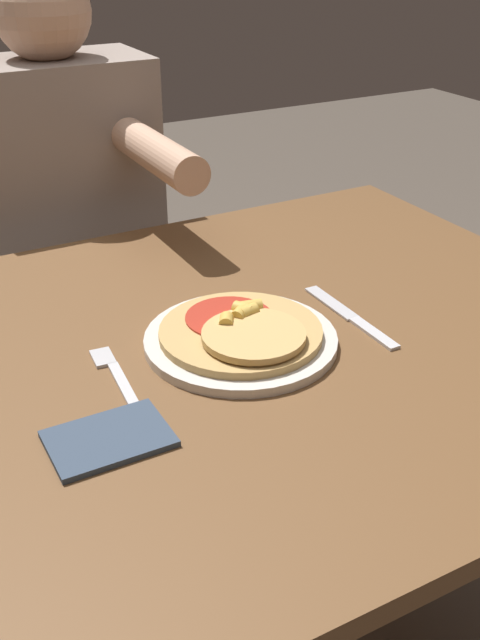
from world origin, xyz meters
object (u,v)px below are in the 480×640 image
pizza (242,331)px  knife (352,317)px  plate (240,340)px  dining_table (238,401)px  fork (116,376)px  person_diner (68,217)px

pizza → knife: 0.19m
plate → pizza: (0.00, -0.01, 0.02)m
dining_table → knife: (0.19, -0.02, 0.11)m
pizza → fork: 0.19m
plate → fork: (-0.19, 0.00, -0.00)m
knife → plate: bearing=175.9°
fork → dining_table: bearing=1.3°
fork → person_diner: (0.15, 0.70, -0.04)m
plate → person_diner: (-0.04, 0.70, -0.04)m
plate → pizza: pizza is taller
plate → person_diner: person_diner is taller
dining_table → pizza: (-0.00, -0.01, 0.13)m
fork → person_diner: size_ratio=0.14×
pizza → fork: pizza is taller
dining_table → fork: 0.22m
knife → person_diner: (-0.23, 0.72, -0.04)m
fork → person_diner: bearing=78.2°
plate → knife: size_ratio=1.26×
plate → knife: plate is taller
dining_table → plate: (-0.00, -0.01, 0.11)m
dining_table → plate: plate is taller
dining_table → pizza: bearing=-90.9°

